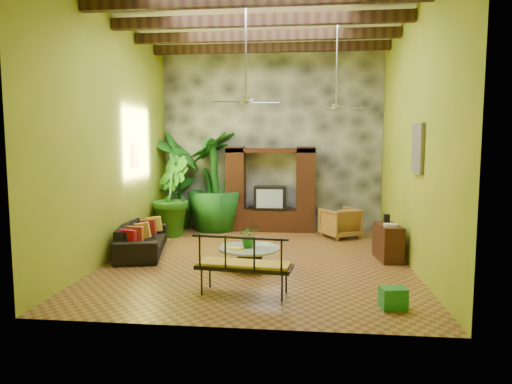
# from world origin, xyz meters

# --- Properties ---
(ground) EXTENTS (7.00, 7.00, 0.00)m
(ground) POSITION_xyz_m (0.00, 0.00, 0.00)
(ground) COLOR brown
(ground) RESTS_ON ground
(ceiling) EXTENTS (6.00, 7.00, 0.02)m
(ceiling) POSITION_xyz_m (0.00, 0.00, 5.00)
(ceiling) COLOR silver
(ceiling) RESTS_ON back_wall
(back_wall) EXTENTS (6.00, 0.02, 5.00)m
(back_wall) POSITION_xyz_m (0.00, 3.50, 2.50)
(back_wall) COLOR olive
(back_wall) RESTS_ON ground
(left_wall) EXTENTS (0.02, 7.00, 5.00)m
(left_wall) POSITION_xyz_m (-3.00, 0.00, 2.50)
(left_wall) COLOR olive
(left_wall) RESTS_ON ground
(right_wall) EXTENTS (0.02, 7.00, 5.00)m
(right_wall) POSITION_xyz_m (3.00, 0.00, 2.50)
(right_wall) COLOR olive
(right_wall) RESTS_ON ground
(stone_accent_wall) EXTENTS (5.98, 0.10, 4.98)m
(stone_accent_wall) POSITION_xyz_m (0.00, 3.44, 2.50)
(stone_accent_wall) COLOR #37393F
(stone_accent_wall) RESTS_ON ground
(ceiling_beams) EXTENTS (5.95, 5.36, 0.22)m
(ceiling_beams) POSITION_xyz_m (0.00, 0.00, 4.78)
(ceiling_beams) COLOR #322010
(ceiling_beams) RESTS_ON ceiling
(entertainment_center) EXTENTS (2.40, 0.55, 2.30)m
(entertainment_center) POSITION_xyz_m (0.00, 3.14, 0.97)
(entertainment_center) COLOR black
(entertainment_center) RESTS_ON ground
(ceiling_fan_front) EXTENTS (1.28, 1.28, 1.86)m
(ceiling_fan_front) POSITION_xyz_m (-0.20, -0.40, 3.40)
(ceiling_fan_front) COLOR #ABABB0
(ceiling_fan_front) RESTS_ON ceiling
(ceiling_fan_back) EXTENTS (1.28, 1.28, 1.86)m
(ceiling_fan_back) POSITION_xyz_m (1.60, 1.20, 3.40)
(ceiling_fan_back) COLOR #ABABB0
(ceiling_fan_back) RESTS_ON ceiling
(wall_art_mask) EXTENTS (0.06, 0.32, 0.55)m
(wall_art_mask) POSITION_xyz_m (-2.96, 1.00, 2.10)
(wall_art_mask) COLOR orange
(wall_art_mask) RESTS_ON left_wall
(wall_art_painting) EXTENTS (0.06, 0.70, 0.90)m
(wall_art_painting) POSITION_xyz_m (2.96, -0.60, 2.30)
(wall_art_painting) COLOR #274E92
(wall_art_painting) RESTS_ON right_wall
(sofa) EXTENTS (1.36, 2.40, 0.66)m
(sofa) POSITION_xyz_m (-2.58, 0.27, 0.33)
(sofa) COLOR black
(sofa) RESTS_ON ground
(wicker_armchair) EXTENTS (1.13, 1.14, 0.76)m
(wicker_armchair) POSITION_xyz_m (1.84, 2.45, 0.38)
(wicker_armchair) COLOR olive
(wicker_armchair) RESTS_ON ground
(tall_plant_a) EXTENTS (1.61, 1.76, 2.76)m
(tall_plant_a) POSITION_xyz_m (-2.58, 3.15, 1.38)
(tall_plant_a) COLOR #1A651A
(tall_plant_a) RESTS_ON ground
(tall_plant_b) EXTENTS (1.27, 1.40, 2.08)m
(tall_plant_b) POSITION_xyz_m (-2.54, 2.26, 1.04)
(tall_plant_b) COLOR #24661A
(tall_plant_b) RESTS_ON ground
(tall_plant_c) EXTENTS (1.90, 1.90, 2.70)m
(tall_plant_c) POSITION_xyz_m (-1.51, 3.07, 1.35)
(tall_plant_c) COLOR #185C1D
(tall_plant_c) RESTS_ON ground
(coffee_table) EXTENTS (1.17, 1.17, 0.40)m
(coffee_table) POSITION_xyz_m (-0.11, -0.62, 0.26)
(coffee_table) COLOR black
(coffee_table) RESTS_ON ground
(centerpiece_plant) EXTENTS (0.46, 0.42, 0.44)m
(centerpiece_plant) POSITION_xyz_m (-0.12, -0.60, 0.62)
(centerpiece_plant) COLOR #1C6219
(centerpiece_plant) RESTS_ON coffee_table
(yellow_tray) EXTENTS (0.30, 0.26, 0.03)m
(yellow_tray) POSITION_xyz_m (-0.35, -0.78, 0.41)
(yellow_tray) COLOR yellow
(yellow_tray) RESTS_ON coffee_table
(iron_bench) EXTENTS (1.56, 0.72, 0.57)m
(iron_bench) POSITION_xyz_m (-0.00, -2.24, 0.54)
(iron_bench) COLOR black
(iron_bench) RESTS_ON ground
(side_console) EXTENTS (0.51, 0.95, 0.73)m
(side_console) POSITION_xyz_m (2.65, 0.29, 0.36)
(side_console) COLOR #3C2413
(side_console) RESTS_ON ground
(green_bin) EXTENTS (0.40, 0.33, 0.32)m
(green_bin) POSITION_xyz_m (2.23, -2.57, 0.16)
(green_bin) COLOR #1C6A23
(green_bin) RESTS_ON ground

